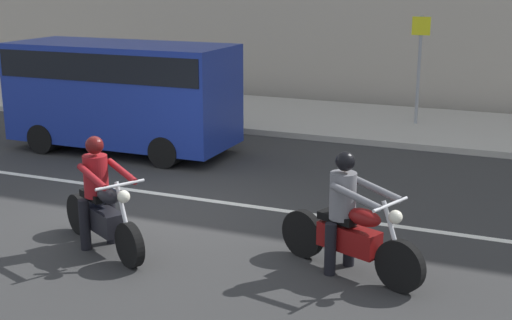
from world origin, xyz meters
name	(u,v)px	position (x,y,z in m)	size (l,w,h in m)	color
ground_plane	(160,214)	(0.00, 0.00, 0.00)	(80.00, 80.00, 0.00)	#2D2D2D
sidewalk_slab	(314,118)	(0.00, 8.00, 0.07)	(40.00, 4.40, 0.14)	#A8A399
lane_marking_stripe	(190,198)	(0.06, 0.90, 0.00)	(18.00, 0.14, 0.01)	silver
motorcycle_with_rider_crimson	(101,204)	(0.02, -1.58, 0.66)	(1.96, 1.18, 1.61)	black
motorcycle_with_rider_gray	(349,225)	(3.40, -1.04, 0.65)	(2.09, 1.01, 1.60)	black
parked_van_cobalt_blue	(122,89)	(-2.82, 3.30, 1.35)	(4.86, 1.96, 2.33)	navy
street_sign_post	(419,59)	(2.65, 8.01, 1.74)	(0.44, 0.08, 2.65)	gray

